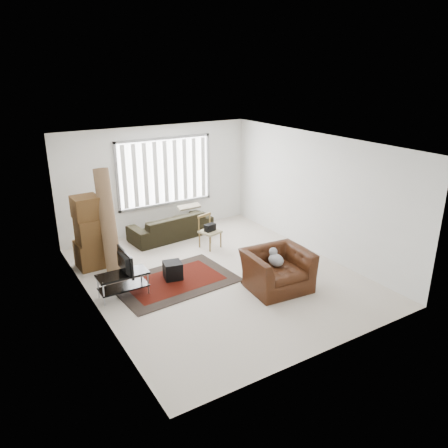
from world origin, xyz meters
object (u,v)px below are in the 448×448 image
object	(u,v)px
moving_boxes	(90,235)
side_chair	(209,230)
sofa	(171,222)
armchair	(277,267)
tv_stand	(123,280)

from	to	relation	value
moving_boxes	side_chair	size ratio (longest dim) A/B	1.98
sofa	armchair	size ratio (longest dim) A/B	1.64
armchair	moving_boxes	bearing A→B (deg)	139.14
sofa	armchair	bearing A→B (deg)	93.96
moving_boxes	side_chair	distance (m)	2.68
moving_boxes	sofa	size ratio (longest dim) A/B	0.75
moving_boxes	armchair	xyz separation A→B (m)	(2.74, -2.82, -0.28)
moving_boxes	armchair	bearing A→B (deg)	-45.85
armchair	sofa	bearing A→B (deg)	104.80
moving_boxes	armchair	size ratio (longest dim) A/B	1.23
moving_boxes	tv_stand	bearing A→B (deg)	-85.67
sofa	side_chair	world-z (taller)	sofa
tv_stand	side_chair	xyz separation A→B (m)	(2.52, 1.19, 0.10)
moving_boxes	sofa	bearing A→B (deg)	17.16
sofa	side_chair	xyz separation A→B (m)	(0.50, -1.06, 0.04)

